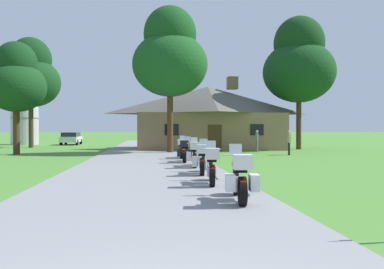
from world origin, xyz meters
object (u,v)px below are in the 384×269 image
parked_white_suv_far_left (71,138)px  bystander_tan_shirt_beside_signpost (289,141)px  tree_right_of_lodge (299,64)px  motorcycle_white_fourth_in_row (195,155)px  bystander_gray_shirt_near_lodge (257,140)px  metal_silo_distant (25,115)px  motorcycle_black_farthest_in_row (182,148)px  tree_by_lodge_front (170,56)px  tree_left_far (31,76)px  motorcycle_orange_nearest_to_camera (240,178)px  motorcycle_black_third_in_row (203,159)px  motorcycle_green_second_in_row (212,166)px  motorcycle_orange_fifth_in_row (186,151)px  tree_left_near (16,80)px

parked_white_suv_far_left → bystander_tan_shirt_beside_signpost: bearing=-49.3°
tree_right_of_lodge → motorcycle_white_fourth_in_row: bearing=-124.7°
bystander_gray_shirt_near_lodge → bystander_tan_shirt_beside_signpost: 4.02m
bystander_gray_shirt_near_lodge → metal_silo_distant: bearing=-119.9°
motorcycle_black_farthest_in_row → parked_white_suv_far_left: size_ratio=0.45×
motorcycle_white_fourth_in_row → tree_by_lodge_front: bearing=97.7°
tree_right_of_lodge → tree_left_far: bearing=166.8°
metal_silo_distant → parked_white_suv_far_left: (5.39, -1.13, -2.66)m
metal_silo_distant → bystander_tan_shirt_beside_signpost: bearing=-42.0°
motorcycle_orange_nearest_to_camera → parked_white_suv_far_left: size_ratio=0.45×
motorcycle_black_third_in_row → bystander_gray_shirt_near_lodge: size_ratio=1.25×
motorcycle_black_third_in_row → tree_right_of_lodge: size_ratio=0.18×
motorcycle_green_second_in_row → motorcycle_orange_fifth_in_row: same height
bystander_gray_shirt_near_lodge → tree_right_of_lodge: bearing=135.5°
motorcycle_black_farthest_in_row → bystander_tan_shirt_beside_signpost: size_ratio=1.25×
motorcycle_orange_nearest_to_camera → tree_right_of_lodge: (10.87, 24.33, 6.86)m
motorcycle_white_fourth_in_row → motorcycle_black_farthest_in_row: 5.49m
bystander_tan_shirt_beside_signpost → metal_silo_distant: metal_silo_distant is taller
motorcycle_black_farthest_in_row → motorcycle_black_third_in_row: bearing=-82.5°
motorcycle_black_third_in_row → tree_right_of_lodge: (10.97, 18.64, 6.86)m
metal_silo_distant → tree_left_far: bearing=-69.5°
motorcycle_black_third_in_row → parked_white_suv_far_left: (-10.80, 31.23, 0.17)m
motorcycle_black_farthest_in_row → tree_right_of_lodge: tree_right_of_lodge is taller
motorcycle_black_farthest_in_row → motorcycle_green_second_in_row: bearing=-83.0°
motorcycle_orange_nearest_to_camera → bystander_tan_shirt_beside_signpost: bystander_tan_shirt_beside_signpost is taller
tree_right_of_lodge → metal_silo_distant: size_ratio=1.68×
motorcycle_orange_nearest_to_camera → motorcycle_white_fourth_in_row: same height
motorcycle_orange_nearest_to_camera → motorcycle_black_farthest_in_row: bearing=97.5°
tree_left_near → metal_silo_distant: bearing=105.3°
motorcycle_black_third_in_row → tree_right_of_lodge: tree_right_of_lodge is taller
tree_right_of_lodge → tree_left_near: 22.73m
motorcycle_black_third_in_row → motorcycle_white_fourth_in_row: same height
tree_by_lodge_front → motorcycle_orange_nearest_to_camera: bearing=-88.4°
motorcycle_green_second_in_row → motorcycle_orange_fifth_in_row: 8.11m
motorcycle_orange_nearest_to_camera → metal_silo_distant: (-16.28, 38.05, 2.83)m
metal_silo_distant → motorcycle_black_third_in_row: bearing=-63.4°
motorcycle_black_farthest_in_row → bystander_gray_shirt_near_lodge: bystander_gray_shirt_near_lodge is taller
motorcycle_orange_nearest_to_camera → tree_left_far: size_ratio=0.20×
tree_left_near → tree_left_far: size_ratio=0.74×
motorcycle_green_second_in_row → parked_white_suv_far_left: 35.54m
motorcycle_green_second_in_row → motorcycle_black_farthest_in_row: same height
motorcycle_orange_fifth_in_row → metal_silo_distant: 31.45m
motorcycle_black_farthest_in_row → tree_right_of_lodge: (11.07, 10.32, 6.85)m
motorcycle_black_third_in_row → tree_left_near: 18.23m
tree_right_of_lodge → tree_by_lodge_front: bearing=-159.6°
motorcycle_orange_nearest_to_camera → tree_by_lodge_front: (-0.57, 20.06, 6.51)m
bystander_tan_shirt_beside_signpost → tree_by_lodge_front: tree_by_lodge_front is taller
motorcycle_orange_nearest_to_camera → motorcycle_black_farthest_in_row: 14.01m
tree_left_near → tree_left_far: bearing=101.1°
bystander_tan_shirt_beside_signpost → tree_by_lodge_front: bearing=-92.2°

